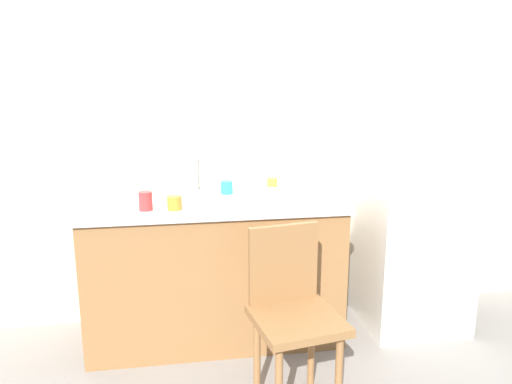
{
  "coord_description": "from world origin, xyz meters",
  "views": [
    {
      "loc": [
        -0.35,
        -2.24,
        1.62
      ],
      "look_at": [
        0.1,
        0.6,
        0.93
      ],
      "focal_mm": 35.32,
      "sensor_mm": 36.0,
      "label": 1
    }
  ],
  "objects_px": {
    "cup_yellow": "(272,184)",
    "chair": "(292,309)",
    "cup_teal": "(227,187)",
    "dish_tray": "(291,195)",
    "cup_orange": "(175,203)",
    "cup_red": "(146,201)",
    "refrigerator": "(412,228)"
  },
  "relations": [
    {
      "from": "cup_yellow",
      "to": "cup_red",
      "type": "height_order",
      "value": "cup_red"
    },
    {
      "from": "cup_orange",
      "to": "dish_tray",
      "type": "bearing_deg",
      "value": 11.28
    },
    {
      "from": "refrigerator",
      "to": "cup_orange",
      "type": "height_order",
      "value": "refrigerator"
    },
    {
      "from": "dish_tray",
      "to": "cup_red",
      "type": "distance_m",
      "value": 0.85
    },
    {
      "from": "cup_yellow",
      "to": "cup_red",
      "type": "relative_size",
      "value": 0.81
    },
    {
      "from": "chair",
      "to": "cup_yellow",
      "type": "xyz_separation_m",
      "value": [
        0.07,
        0.89,
        0.42
      ]
    },
    {
      "from": "dish_tray",
      "to": "chair",
      "type": "bearing_deg",
      "value": -101.94
    },
    {
      "from": "dish_tray",
      "to": "cup_red",
      "type": "xyz_separation_m",
      "value": [
        -0.84,
        -0.12,
        0.03
      ]
    },
    {
      "from": "cup_orange",
      "to": "refrigerator",
      "type": "bearing_deg",
      "value": 6.61
    },
    {
      "from": "cup_yellow",
      "to": "cup_teal",
      "type": "bearing_deg",
      "value": -175.6
    },
    {
      "from": "cup_orange",
      "to": "cup_red",
      "type": "distance_m",
      "value": 0.16
    },
    {
      "from": "cup_orange",
      "to": "cup_teal",
      "type": "relative_size",
      "value": 1.02
    },
    {
      "from": "refrigerator",
      "to": "cup_teal",
      "type": "height_order",
      "value": "refrigerator"
    },
    {
      "from": "cup_red",
      "to": "cup_orange",
      "type": "bearing_deg",
      "value": -5.21
    },
    {
      "from": "cup_teal",
      "to": "refrigerator",
      "type": "bearing_deg",
      "value": -7.64
    },
    {
      "from": "chair",
      "to": "cup_teal",
      "type": "distance_m",
      "value": 0.99
    },
    {
      "from": "cup_orange",
      "to": "cup_teal",
      "type": "height_order",
      "value": "cup_teal"
    },
    {
      "from": "cup_yellow",
      "to": "cup_orange",
      "type": "bearing_deg",
      "value": -150.1
    },
    {
      "from": "chair",
      "to": "dish_tray",
      "type": "height_order",
      "value": "dish_tray"
    },
    {
      "from": "dish_tray",
      "to": "cup_orange",
      "type": "relative_size",
      "value": 3.48
    },
    {
      "from": "cup_teal",
      "to": "chair",
      "type": "bearing_deg",
      "value": -75.39
    },
    {
      "from": "chair",
      "to": "dish_tray",
      "type": "bearing_deg",
      "value": 68.34
    },
    {
      "from": "dish_tray",
      "to": "cup_red",
      "type": "relative_size",
      "value": 2.7
    },
    {
      "from": "refrigerator",
      "to": "cup_red",
      "type": "bearing_deg",
      "value": -174.5
    },
    {
      "from": "cup_yellow",
      "to": "chair",
      "type": "bearing_deg",
      "value": -94.36
    },
    {
      "from": "cup_orange",
      "to": "cup_yellow",
      "type": "xyz_separation_m",
      "value": [
        0.61,
        0.35,
        0.0
      ]
    },
    {
      "from": "cup_orange",
      "to": "cup_red",
      "type": "height_order",
      "value": "cup_red"
    },
    {
      "from": "chair",
      "to": "cup_red",
      "type": "bearing_deg",
      "value": 132.4
    },
    {
      "from": "dish_tray",
      "to": "cup_red",
      "type": "bearing_deg",
      "value": -171.71
    },
    {
      "from": "chair",
      "to": "cup_teal",
      "type": "relative_size",
      "value": 11.28
    },
    {
      "from": "refrigerator",
      "to": "dish_tray",
      "type": "height_order",
      "value": "refrigerator"
    },
    {
      "from": "cup_orange",
      "to": "cup_red",
      "type": "bearing_deg",
      "value": 174.79
    }
  ]
}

